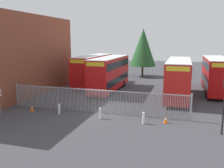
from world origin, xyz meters
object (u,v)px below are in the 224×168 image
traffic_cone_mid_forecourt (166,120)px  double_decker_bus_behind_fence_right (94,69)px  bollard_near_left (59,109)px  bollard_near_right (143,118)px  double_decker_bus_near_gate (178,77)px  traffic_cone_by_gate (32,108)px  bollard_center_front (100,113)px  double_decker_bus_far_back (110,72)px  double_decker_bus_behind_fence_left (215,74)px

traffic_cone_mid_forecourt → double_decker_bus_behind_fence_right: bearing=130.0°
bollard_near_left → bollard_near_right: 7.75m
double_decker_bus_near_gate → traffic_cone_by_gate: size_ratio=18.32×
bollard_center_front → bollard_near_right: bearing=-3.1°
double_decker_bus_far_back → traffic_cone_by_gate: (-4.27, -11.11, -2.13)m
double_decker_bus_near_gate → double_decker_bus_behind_fence_left: same height
double_decker_bus_behind_fence_right → traffic_cone_by_gate: double_decker_bus_behind_fence_right is taller
double_decker_bus_behind_fence_left → double_decker_bus_near_gate: bearing=-134.1°
bollard_center_front → bollard_near_right: 3.73m
double_decker_bus_near_gate → double_decker_bus_far_back: (-8.77, 1.78, 0.00)m
bollard_center_front → traffic_cone_by_gate: bollard_center_front is taller
double_decker_bus_far_back → double_decker_bus_near_gate: bearing=-11.4°
bollard_near_left → traffic_cone_mid_forecourt: bollard_near_left is taller
double_decker_bus_far_back → bollard_center_front: 11.90m
bollard_near_right → traffic_cone_mid_forecourt: bearing=22.7°
bollard_near_left → bollard_center_front: 4.02m
double_decker_bus_near_gate → traffic_cone_mid_forecourt: size_ratio=18.32×
traffic_cone_by_gate → bollard_center_front: bearing=-2.6°
bollard_center_front → bollard_near_right: same height
double_decker_bus_near_gate → traffic_cone_by_gate: 16.18m
bollard_near_left → double_decker_bus_near_gate: bearing=43.1°
double_decker_bus_behind_fence_right → double_decker_bus_far_back: (3.33, -2.71, 0.00)m
double_decker_bus_near_gate → bollard_center_front: size_ratio=11.38×
double_decker_bus_far_back → traffic_cone_mid_forecourt: double_decker_bus_far_back is taller
double_decker_bus_far_back → traffic_cone_mid_forecourt: size_ratio=18.32×
bollard_near_left → traffic_cone_by_gate: bollard_near_left is taller
double_decker_bus_behind_fence_right → bollard_center_front: double_decker_bus_behind_fence_right is taller
double_decker_bus_behind_fence_right → bollard_center_front: (6.02, -14.13, -1.95)m
double_decker_bus_behind_fence_left → double_decker_bus_behind_fence_right: bearing=-179.8°
double_decker_bus_near_gate → traffic_cone_by_gate: (-13.04, -9.34, -2.13)m
double_decker_bus_behind_fence_left → bollard_near_left: (-14.50, -14.01, -1.95)m
double_decker_bus_far_back → bollard_center_front: size_ratio=11.38×
bollard_center_front → traffic_cone_by_gate: bearing=177.4°
bollard_near_left → traffic_cone_mid_forecourt: (9.43, 0.32, -0.19)m
double_decker_bus_behind_fence_right → traffic_cone_by_gate: (-0.94, -13.82, -2.13)m
double_decker_bus_near_gate → traffic_cone_mid_forecourt: double_decker_bus_near_gate is taller
bollard_center_front → traffic_cone_mid_forecourt: size_ratio=1.61×
double_decker_bus_behind_fence_right → bollard_center_front: bearing=-66.9°
bollard_near_left → traffic_cone_by_gate: bearing=177.5°
bollard_near_right → double_decker_bus_far_back: bearing=118.9°
double_decker_bus_behind_fence_left → double_decker_bus_far_back: bearing=-168.1°
bollard_near_right → traffic_cone_mid_forecourt: 1.84m
double_decker_bus_far_back → bollard_near_left: double_decker_bus_far_back is taller
double_decker_bus_near_gate → traffic_cone_mid_forecourt: (-0.67, -9.15, -2.13)m
traffic_cone_mid_forecourt → traffic_cone_by_gate: bearing=-179.1°
double_decker_bus_near_gate → double_decker_bus_behind_fence_right: same height
bollard_near_right → traffic_cone_mid_forecourt: bollard_near_right is taller
bollard_near_left → bollard_near_right: bearing=-2.9°
double_decker_bus_far_back → bollard_near_right: (6.41, -11.63, -1.95)m
bollard_center_front → traffic_cone_mid_forecourt: 5.44m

